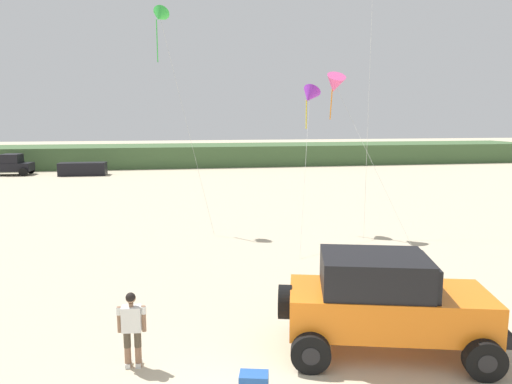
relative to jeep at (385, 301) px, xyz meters
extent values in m
cube|color=#426038|center=(-5.96, 45.36, -0.07)|extent=(90.00, 8.56, 2.26)
cube|color=orange|center=(0.07, -0.02, -0.19)|extent=(4.73, 2.92, 0.90)
cube|color=orange|center=(1.66, -0.45, 0.18)|extent=(1.50, 1.92, 0.12)
cube|color=black|center=(-0.27, 0.07, 0.66)|extent=(2.68, 2.30, 0.80)
cube|color=black|center=(0.89, -0.24, 0.62)|extent=(0.53, 1.64, 0.72)
cube|color=black|center=(2.27, -0.61, -0.46)|extent=(0.66, 1.79, 0.28)
cylinder|color=black|center=(-2.17, 0.59, -0.09)|extent=(0.49, 0.82, 0.77)
cylinder|color=black|center=(2.03, 0.52, -0.78)|extent=(0.89, 0.51, 0.84)
cylinder|color=black|center=(2.03, 0.52, -0.78)|extent=(0.45, 0.41, 0.38)
cylinder|color=black|center=(1.49, -1.47, -0.78)|extent=(0.89, 0.51, 0.84)
cylinder|color=black|center=(1.49, -1.47, -0.78)|extent=(0.45, 0.41, 0.38)
cylinder|color=black|center=(-1.35, 1.43, -0.78)|extent=(0.89, 0.51, 0.84)
cylinder|color=black|center=(-1.35, 1.43, -0.78)|extent=(0.45, 0.41, 0.38)
cylinder|color=black|center=(-1.89, -0.56, -0.78)|extent=(0.89, 0.51, 0.84)
cylinder|color=black|center=(-1.89, -0.56, -0.78)|extent=(0.45, 0.41, 0.38)
cylinder|color=#8C664C|center=(-5.67, 0.31, -0.95)|extent=(0.14, 0.14, 0.49)
cylinder|color=#4C4233|center=(-5.67, 0.31, -0.56)|extent=(0.15, 0.15, 0.36)
cube|color=silver|center=(-5.67, 0.35, -1.15)|extent=(0.13, 0.27, 0.10)
cylinder|color=#8C664C|center=(-5.45, 0.29, -0.95)|extent=(0.14, 0.14, 0.49)
cylinder|color=#4C4233|center=(-5.45, 0.29, -0.56)|extent=(0.15, 0.15, 0.36)
cube|color=silver|center=(-5.45, 0.33, -1.15)|extent=(0.13, 0.27, 0.10)
cube|color=silver|center=(-5.56, 0.30, -0.11)|extent=(0.42, 0.30, 0.54)
cylinder|color=#8C664C|center=(-5.81, 0.32, -0.12)|extent=(0.09, 0.09, 0.56)
cylinder|color=silver|center=(-5.81, 0.32, 0.07)|extent=(0.11, 0.11, 0.16)
cylinder|color=#8C664C|center=(-5.31, 0.28, -0.12)|extent=(0.09, 0.09, 0.56)
cylinder|color=silver|center=(-5.31, 0.28, 0.07)|extent=(0.11, 0.11, 0.16)
cylinder|color=#8C664C|center=(-5.56, 0.30, 0.20)|extent=(0.10, 0.10, 0.08)
sphere|color=#8C664C|center=(-5.56, 0.30, 0.34)|extent=(0.21, 0.21, 0.21)
sphere|color=black|center=(-5.56, 0.29, 0.36)|extent=(0.21, 0.21, 0.21)
cube|color=#23519E|center=(-3.19, -1.07, -1.01)|extent=(0.63, 0.49, 0.38)
cube|color=black|center=(-19.95, 38.23, -0.44)|extent=(4.68, 2.11, 0.76)
cube|color=black|center=(-19.40, 38.21, 0.36)|extent=(1.68, 1.87, 0.84)
cylinder|color=black|center=(-18.05, 39.20, -0.82)|extent=(0.77, 0.29, 0.76)
cylinder|color=black|center=(-18.15, 37.10, -0.82)|extent=(0.77, 0.29, 0.76)
cube|color=black|center=(-12.82, 36.78, -0.60)|extent=(4.24, 1.79, 1.20)
cone|color=purple|center=(1.73, 12.04, 5.10)|extent=(1.32, 1.20, 1.23)
cylinder|color=yellow|center=(1.58, 12.04, 4.24)|extent=(0.05, 0.07, 1.32)
cylinder|color=silver|center=(0.89, 9.68, 1.97)|extent=(1.70, 4.74, 6.26)
cone|color=green|center=(-5.00, 13.90, 8.76)|extent=(1.03, 1.00, 1.16)
cylinder|color=green|center=(-5.15, 13.90, 7.63)|extent=(0.05, 0.30, 1.90)
cylinder|color=silver|center=(-3.91, 12.68, 3.81)|extent=(2.20, 2.45, 9.91)
cone|color=#E04C93|center=(2.69, 11.37, 5.59)|extent=(1.22, 1.44, 1.30)
cylinder|color=orange|center=(2.54, 11.37, 4.68)|extent=(0.05, 0.26, 1.34)
cylinder|color=silver|center=(3.63, 9.12, 2.22)|extent=(1.88, 4.53, 6.75)
cylinder|color=silver|center=(4.38, 11.47, 6.06)|extent=(1.66, 3.79, 14.43)
camera|label=1|loc=(-4.64, -9.44, 4.05)|focal=33.23mm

